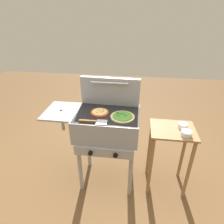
# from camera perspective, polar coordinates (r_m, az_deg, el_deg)

# --- Properties ---
(ground_plane) EXTENTS (8.00, 8.00, 0.00)m
(ground_plane) POSITION_cam_1_polar(r_m,az_deg,el_deg) (2.48, -1.21, -18.94)
(ground_plane) COLOR brown
(grill) EXTENTS (0.96, 0.53, 0.90)m
(grill) POSITION_cam_1_polar(r_m,az_deg,el_deg) (1.99, -1.85, -4.09)
(grill) COLOR gray
(grill) RESTS_ON ground_plane
(grill_lid_open) EXTENTS (0.63, 0.09, 0.30)m
(grill_lid_open) POSITION_cam_1_polar(r_m,az_deg,el_deg) (2.04, -0.58, 6.20)
(grill_lid_open) COLOR gray
(grill_lid_open) RESTS_ON grill
(pizza_veggie) EXTENTS (0.23, 0.23, 0.04)m
(pizza_veggie) POSITION_cam_1_polar(r_m,az_deg,el_deg) (1.85, 3.08, -1.32)
(pizza_veggie) COLOR #E0C17F
(pizza_veggie) RESTS_ON grill
(pizza_cheese) EXTENTS (0.18, 0.18, 0.03)m
(pizza_cheese) POSITION_cam_1_polar(r_m,az_deg,el_deg) (1.92, -3.65, -0.03)
(pizza_cheese) COLOR #C64723
(pizza_cheese) RESTS_ON grill
(spatula) EXTENTS (0.26, 0.09, 0.02)m
(spatula) POSITION_cam_1_polar(r_m,az_deg,el_deg) (1.77, -5.56, -2.84)
(spatula) COLOR #B7BABF
(spatula) RESTS_ON grill
(prep_table) EXTENTS (0.44, 0.36, 0.77)m
(prep_table) POSITION_cam_1_polar(r_m,az_deg,el_deg) (2.12, 16.79, -9.88)
(prep_table) COLOR olive
(prep_table) RESTS_ON ground_plane
(topping_bowl_near) EXTENTS (0.10, 0.10, 0.04)m
(topping_bowl_near) POSITION_cam_1_polar(r_m,az_deg,el_deg) (1.93, 21.17, -5.93)
(topping_bowl_near) COLOR silver
(topping_bowl_near) RESTS_ON prep_table
(topping_bowl_far) EXTENTS (0.09, 0.09, 0.04)m
(topping_bowl_far) POSITION_cam_1_polar(r_m,az_deg,el_deg) (2.04, 20.28, -3.85)
(topping_bowl_far) COLOR silver
(topping_bowl_far) RESTS_ON prep_table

